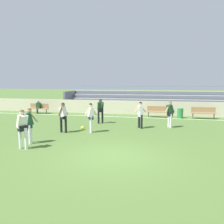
{
  "coord_description": "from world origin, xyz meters",
  "views": [
    {
      "loc": [
        1.92,
        -8.51,
        2.86
      ],
      "look_at": [
        -1.39,
        6.14,
        0.91
      ],
      "focal_mm": 37.17,
      "sensor_mm": 36.0,
      "label": 1
    }
  ],
  "objects": [
    {
      "name": "player_dark_pressing_high",
      "position": [
        -2.36,
        6.83,
        1.02
      ],
      "size": [
        0.51,
        0.71,
        1.71
      ],
      "color": "black",
      "rests_on": "ground"
    },
    {
      "name": "bench_near_wall_gap",
      "position": [
        -9.27,
        10.59,
        0.55
      ],
      "size": [
        1.8,
        0.4,
        0.9
      ],
      "color": "#99754C",
      "rests_on": "ground"
    },
    {
      "name": "player_white_challenging",
      "position": [
        -3.95,
        0.12,
        1.02
      ],
      "size": [
        0.52,
        0.58,
        1.71
      ],
      "color": "white",
      "rests_on": "ground"
    },
    {
      "name": "player_white_dropping_back",
      "position": [
        0.51,
        5.75,
        0.98
      ],
      "size": [
        0.72,
        0.49,
        1.65
      ],
      "color": "black",
      "rests_on": "ground"
    },
    {
      "name": "ground_plane",
      "position": [
        0.0,
        0.0,
        0.0
      ],
      "size": [
        160.0,
        160.0,
        0.0
      ],
      "primitive_type": "plane",
      "color": "#4C6B30"
    },
    {
      "name": "bleacher_stand",
      "position": [
        1.34,
        14.47,
        1.05
      ],
      "size": [
        18.47,
        3.34,
        2.5
      ],
      "color": "#B2B2B7",
      "rests_on": "ground"
    },
    {
      "name": "trash_bin",
      "position": [
        3.19,
        10.41,
        0.4
      ],
      "size": [
        0.46,
        0.46,
        0.8
      ],
      "primitive_type": "cylinder",
      "color": "#2D7F3D",
      "rests_on": "ground"
    },
    {
      "name": "player_white_wide_right",
      "position": [
        -2.12,
        3.93,
        1.0
      ],
      "size": [
        0.65,
        0.5,
        1.68
      ],
      "color": "white",
      "rests_on": "ground"
    },
    {
      "name": "bench_near_bin",
      "position": [
        1.48,
        10.59,
        0.55
      ],
      "size": [
        1.8,
        0.4,
        0.9
      ],
      "color": "#99754C",
      "rests_on": "ground"
    },
    {
      "name": "player_dark_trailing_run",
      "position": [
        -4.16,
        1.02,
        1.0
      ],
      "size": [
        0.67,
        0.51,
        1.67
      ],
      "color": "white",
      "rests_on": "ground"
    },
    {
      "name": "sideline_wall",
      "position": [
        0.0,
        11.84,
        0.61
      ],
      "size": [
        48.0,
        0.16,
        1.21
      ],
      "primitive_type": "cube",
      "color": "beige",
      "rests_on": "ground"
    },
    {
      "name": "field_line_sideline",
      "position": [
        0.0,
        10.1,
        0.0
      ],
      "size": [
        44.0,
        0.12,
        0.01
      ],
      "primitive_type": "cube",
      "color": "white",
      "rests_on": "ground"
    },
    {
      "name": "soccer_ball",
      "position": [
        -2.84,
        4.53,
        0.11
      ],
      "size": [
        0.22,
        0.22,
        0.22
      ],
      "primitive_type": "sphere",
      "color": "yellow",
      "rests_on": "ground"
    },
    {
      "name": "spectator_seated",
      "position": [
        -9.27,
        10.48,
        0.7
      ],
      "size": [
        0.36,
        0.42,
        1.21
      ],
      "color": "#2D2D38",
      "rests_on": "ground"
    },
    {
      "name": "bench_far_left",
      "position": [
        4.94,
        10.59,
        0.55
      ],
      "size": [
        1.8,
        0.4,
        0.9
      ],
      "color": "#99754C",
      "rests_on": "ground"
    },
    {
      "name": "player_dark_wide_left",
      "position": [
        2.3,
        6.36,
        1.0
      ],
      "size": [
        0.64,
        0.51,
        1.68
      ],
      "color": "white",
      "rests_on": "ground"
    },
    {
      "name": "player_white_deep_cover",
      "position": [
        -3.62,
        3.52,
        1.03
      ],
      "size": [
        0.46,
        0.51,
        1.71
      ],
      "color": "black",
      "rests_on": "ground"
    }
  ]
}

